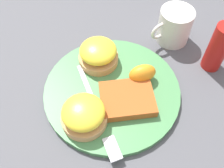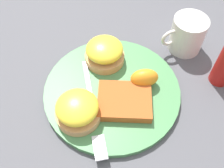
# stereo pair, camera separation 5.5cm
# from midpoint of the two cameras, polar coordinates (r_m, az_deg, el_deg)

# --- Properties ---
(ground_plane) EXTENTS (1.10, 1.10, 0.00)m
(ground_plane) POSITION_cam_midpoint_polar(r_m,az_deg,el_deg) (0.58, -2.72, -2.12)
(ground_plane) COLOR #4C4C51
(plate) EXTENTS (0.30, 0.30, 0.01)m
(plate) POSITION_cam_midpoint_polar(r_m,az_deg,el_deg) (0.57, -2.74, -1.74)
(plate) COLOR #47844C
(plate) RESTS_ON ground_plane
(sandwich_benedict_left) EXTENTS (0.09, 0.09, 0.06)m
(sandwich_benedict_left) POSITION_cam_midpoint_polar(r_m,az_deg,el_deg) (0.60, -5.66, 6.40)
(sandwich_benedict_left) COLOR tan
(sandwich_benedict_left) RESTS_ON plate
(sandwich_benedict_right) EXTENTS (0.09, 0.09, 0.06)m
(sandwich_benedict_right) POSITION_cam_midpoint_polar(r_m,az_deg,el_deg) (0.51, -9.27, -6.83)
(sandwich_benedict_right) COLOR tan
(sandwich_benedict_right) RESTS_ON plate
(hashbrown_patty) EXTENTS (0.14, 0.12, 0.02)m
(hashbrown_patty) POSITION_cam_midpoint_polar(r_m,az_deg,el_deg) (0.54, 0.43, -3.47)
(hashbrown_patty) COLOR #AF5121
(hashbrown_patty) RESTS_ON plate
(orange_wedge) EXTENTS (0.07, 0.05, 0.04)m
(orange_wedge) POSITION_cam_midpoint_polar(r_m,az_deg,el_deg) (0.56, 3.88, 2.06)
(orange_wedge) COLOR orange
(orange_wedge) RESTS_ON plate
(fork) EXTENTS (0.05, 0.24, 0.00)m
(fork) POSITION_cam_midpoint_polar(r_m,az_deg,el_deg) (0.53, -5.91, -6.85)
(fork) COLOR silver
(fork) RESTS_ON plate
(cup) EXTENTS (0.11, 0.08, 0.09)m
(cup) POSITION_cam_midpoint_polar(r_m,az_deg,el_deg) (0.66, 11.04, 12.15)
(cup) COLOR silver
(cup) RESTS_ON ground_plane
(condiment_bottle) EXTENTS (0.04, 0.04, 0.12)m
(condiment_bottle) POSITION_cam_midpoint_polar(r_m,az_deg,el_deg) (0.61, 19.76, 7.27)
(condiment_bottle) COLOR #B21914
(condiment_bottle) RESTS_ON ground_plane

